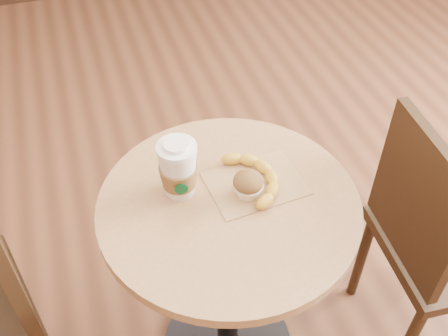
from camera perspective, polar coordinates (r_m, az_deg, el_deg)
name	(u,v)px	position (r m, az deg, el deg)	size (l,w,h in m)	color
cafe_table	(228,256)	(1.49, 0.48, -9.61)	(0.66, 0.66, 0.75)	black
chair_right	(435,240)	(1.68, 22.02, -7.26)	(0.42, 0.42, 0.90)	black
kraft_bag	(255,183)	(1.36, 3.42, -1.69)	(0.24, 0.18, 0.00)	tan
coffee_cup	(178,171)	(1.29, -5.00, -0.28)	(0.10, 0.10, 0.16)	white
muffin	(248,185)	(1.30, 2.65, -1.82)	(0.08, 0.08, 0.07)	white
banana	(256,177)	(1.35, 3.55, -1.01)	(0.13, 0.23, 0.03)	gold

